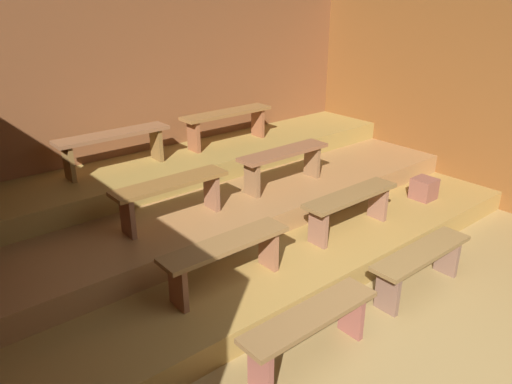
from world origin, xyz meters
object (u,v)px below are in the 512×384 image
bench_floor_left (310,325)px  bench_middle_left (171,191)px  bench_middle_right (284,159)px  bench_upper_left (114,141)px  bench_floor_right (421,260)px  wooden_crate_lower (424,189)px  bench_lower_right (351,203)px  bench_upper_right (227,119)px  bench_lower_left (226,252)px

bench_floor_left → bench_middle_left: (-0.02, 1.92, 0.49)m
bench_middle_right → bench_upper_left: (-1.56, 1.16, 0.25)m
bench_floor_right → wooden_crate_lower: 1.75m
bench_floor_left → bench_lower_right: bearing=31.0°
bench_middle_left → bench_upper_right: 1.96m
bench_lower_left → wooden_crate_lower: (3.05, -0.02, -0.20)m
bench_lower_left → bench_middle_left: (0.06, 0.98, 0.25)m
bench_floor_left → bench_floor_right: (1.48, 0.00, 0.00)m
bench_middle_left → bench_middle_right: 1.52m
bench_upper_left → wooden_crate_lower: size_ratio=4.99×
bench_floor_left → wooden_crate_lower: (2.96, 0.92, 0.04)m
bench_middle_right → bench_middle_left: bearing=180.0°
bench_floor_left → bench_upper_right: (1.54, 3.08, 0.74)m
bench_middle_left → bench_upper_right: size_ratio=0.92×
bench_lower_right → bench_middle_right: bench_middle_right is taller
bench_floor_right → bench_upper_left: 3.52m
bench_middle_right → bench_upper_right: (0.04, 1.16, 0.25)m
bench_floor_left → wooden_crate_lower: size_ratio=4.67×
bench_middle_left → wooden_crate_lower: bearing=-18.5°
bench_floor_left → bench_lower_right: (1.56, 0.94, 0.25)m
bench_floor_left → bench_upper_left: bearing=91.2°
bench_upper_right → bench_floor_left: bearing=-116.6°
bench_floor_left → wooden_crate_lower: bearing=17.3°
wooden_crate_lower → bench_lower_right: bearing=179.3°
bench_lower_left → bench_middle_left: bench_middle_left is taller
bench_lower_right → bench_upper_left: bench_upper_left is taller
bench_lower_right → bench_upper_right: 2.20m
bench_lower_right → bench_upper_right: size_ratio=0.93×
bench_floor_left → bench_upper_left: (-0.06, 3.08, 0.74)m
bench_upper_left → bench_upper_right: bearing=0.0°
bench_floor_left → bench_lower_left: bearing=95.1°
bench_floor_right → bench_middle_left: (-1.50, 1.92, 0.49)m
bench_floor_right → bench_middle_left: bearing=128.0°
bench_lower_left → bench_lower_right: size_ratio=1.00×
bench_floor_left → bench_upper_left: 3.17m
bench_floor_right → wooden_crate_lower: wooden_crate_lower is taller
bench_lower_left → wooden_crate_lower: size_ratio=4.64×
bench_lower_right → bench_middle_right: 1.01m
bench_middle_left → wooden_crate_lower: bench_middle_left is taller
wooden_crate_lower → bench_upper_right: bearing=123.4°
bench_floor_left → bench_middle_right: 2.49m
bench_floor_right → bench_lower_left: bearing=149.0°
wooden_crate_lower → bench_floor_left: bearing=-162.7°
bench_lower_right → bench_upper_right: bearing=90.6°
bench_floor_left → bench_floor_right: bearing=0.0°
bench_floor_right → bench_lower_left: 1.84m
bench_upper_left → bench_lower_left: bearing=-90.6°
bench_upper_right → wooden_crate_lower: (1.42, -2.16, -0.70)m
bench_floor_left → bench_floor_right: same height
bench_lower_right → bench_floor_left: bearing=-149.0°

